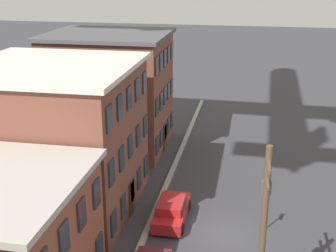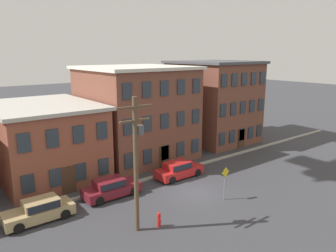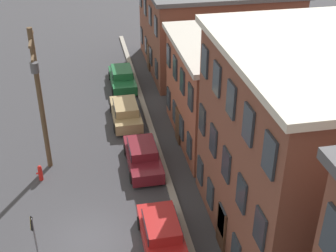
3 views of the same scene
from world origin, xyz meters
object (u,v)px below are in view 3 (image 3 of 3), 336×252
(car_maroon, at_px, (143,155))
(caution_sign, at_px, (33,232))
(utility_pole, at_px, (39,94))
(fire_hydrant, at_px, (40,173))
(car_tan, at_px, (126,112))
(car_red, at_px, (162,234))
(car_green, at_px, (122,77))

(car_maroon, height_order, caution_sign, caution_sign)
(utility_pole, distance_m, fire_hydrant, 4.44)
(car_maroon, relative_size, utility_pole, 0.53)
(car_maroon, bearing_deg, utility_pole, -100.71)
(car_tan, xyz_separation_m, car_maroon, (5.44, 0.36, 0.00))
(caution_sign, height_order, fire_hydrant, caution_sign)
(car_red, xyz_separation_m, caution_sign, (-0.19, -5.63, 0.97))
(utility_pole, bearing_deg, car_red, 34.60)
(car_maroon, height_order, utility_pole, utility_pole)
(car_green, bearing_deg, caution_sign, -18.07)
(car_green, xyz_separation_m, car_red, (17.77, -0.11, 0.00))
(car_green, distance_m, caution_sign, 18.52)
(car_green, height_order, utility_pole, utility_pole)
(utility_pole, relative_size, fire_hydrant, 8.71)
(car_tan, xyz_separation_m, fire_hydrant, (5.70, -5.46, -0.27))
(caution_sign, distance_m, utility_pole, 8.05)
(car_red, relative_size, utility_pole, 0.53)
(car_tan, xyz_separation_m, caution_sign, (11.88, -5.35, 0.97))
(car_green, height_order, car_maroon, same)
(car_maroon, xyz_separation_m, fire_hydrant, (0.26, -5.83, -0.27))
(caution_sign, bearing_deg, car_tan, 155.76)
(car_maroon, bearing_deg, fire_hydrant, -87.42)
(car_tan, bearing_deg, caution_sign, -24.24)
(car_maroon, height_order, fire_hydrant, car_maroon)
(car_tan, distance_m, caution_sign, 13.07)
(car_maroon, bearing_deg, car_green, 179.87)
(car_tan, relative_size, utility_pole, 0.53)
(utility_pole, xyz_separation_m, fire_hydrant, (1.28, -0.47, -4.23))
(car_green, bearing_deg, car_red, -0.35)
(utility_pole, height_order, fire_hydrant, utility_pole)
(car_red, distance_m, fire_hydrant, 8.58)
(car_green, bearing_deg, car_maroon, -0.13)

